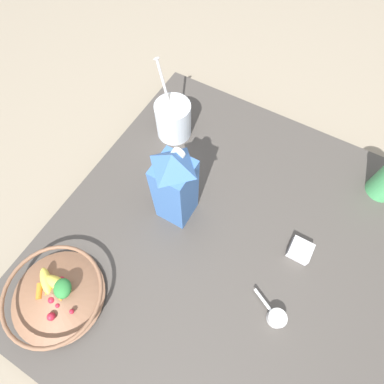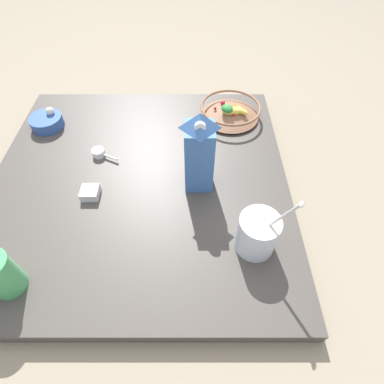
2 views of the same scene
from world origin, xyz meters
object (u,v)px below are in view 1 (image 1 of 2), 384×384
(fruit_bowl, at_px, (55,295))
(milk_carton, at_px, (175,187))
(spice_jar, at_px, (300,250))
(yogurt_tub, at_px, (173,118))

(fruit_bowl, xyz_separation_m, milk_carton, (-0.14, -0.36, 0.11))
(milk_carton, distance_m, spice_jar, 0.38)
(fruit_bowl, distance_m, spice_jar, 0.65)
(milk_carton, xyz_separation_m, yogurt_tub, (0.16, -0.24, -0.07))
(fruit_bowl, xyz_separation_m, yogurt_tub, (0.02, -0.60, 0.04))
(yogurt_tub, bearing_deg, milk_carton, 123.11)
(yogurt_tub, relative_size, spice_jar, 4.35)
(fruit_bowl, bearing_deg, yogurt_tub, -87.89)
(fruit_bowl, distance_m, milk_carton, 0.40)
(fruit_bowl, height_order, spice_jar, fruit_bowl)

